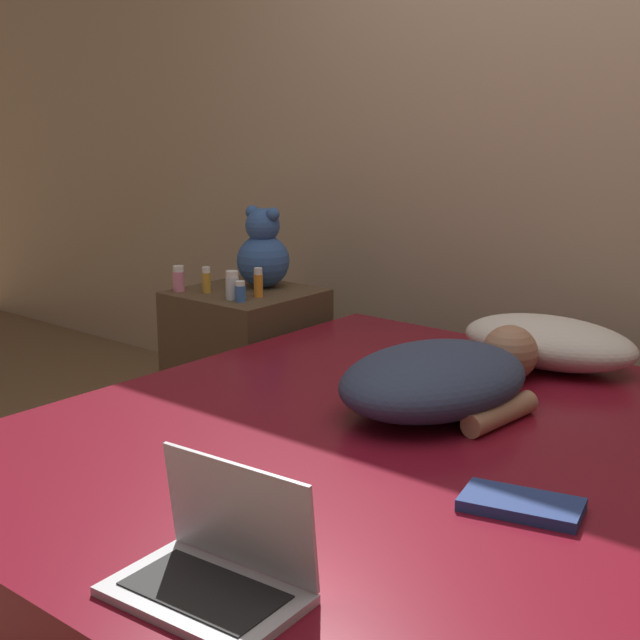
% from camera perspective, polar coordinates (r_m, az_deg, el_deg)
% --- Properties ---
extents(ground_plane, '(12.00, 12.00, 0.00)m').
position_cam_1_polar(ground_plane, '(2.45, 3.66, -18.14)').
color(ground_plane, brown).
extents(wall_back, '(8.00, 0.06, 2.60)m').
position_cam_1_polar(wall_back, '(3.21, 18.06, 13.27)').
color(wall_back, tan).
rests_on(wall_back, ground_plane).
extents(bed, '(1.69, 2.01, 0.49)m').
position_cam_1_polar(bed, '(2.33, 3.76, -13.03)').
color(bed, '#2D2319').
rests_on(bed, ground_plane).
extents(nightstand, '(0.48, 0.48, 0.59)m').
position_cam_1_polar(nightstand, '(3.50, -4.70, -2.83)').
color(nightstand, brown).
rests_on(nightstand, ground_plane).
extents(pillow, '(0.56, 0.33, 0.15)m').
position_cam_1_polar(pillow, '(2.84, 14.42, -1.37)').
color(pillow, beige).
rests_on(pillow, bed).
extents(person_lying, '(0.46, 0.76, 0.17)m').
position_cam_1_polar(person_lying, '(2.40, 7.88, -3.64)').
color(person_lying, '#2D3851').
rests_on(person_lying, bed).
extents(laptop, '(0.34, 0.23, 0.22)m').
position_cam_1_polar(laptop, '(1.55, -6.57, -15.26)').
color(laptop, silver).
rests_on(laptop, bed).
extents(teddy_bear, '(0.21, 0.21, 0.32)m').
position_cam_1_polar(teddy_bear, '(3.47, -3.67, 4.35)').
color(teddy_bear, '#335693').
rests_on(teddy_bear, nightstand).
extents(bottle_blue, '(0.04, 0.04, 0.08)m').
position_cam_1_polar(bottle_blue, '(3.24, -5.12, 1.82)').
color(bottle_blue, '#3866B2').
rests_on(bottle_blue, nightstand).
extents(bottle_amber, '(0.03, 0.03, 0.10)m').
position_cam_1_polar(bottle_amber, '(3.41, -7.28, 2.55)').
color(bottle_amber, gold).
rests_on(bottle_amber, nightstand).
extents(bottle_clear, '(0.05, 0.05, 0.11)m').
position_cam_1_polar(bottle_clear, '(3.28, -5.64, 2.21)').
color(bottle_clear, silver).
rests_on(bottle_clear, nightstand).
extents(bottle_white, '(0.03, 0.03, 0.06)m').
position_cam_1_polar(bottle_white, '(3.42, -5.53, 2.34)').
color(bottle_white, white).
rests_on(bottle_white, nightstand).
extents(bottle_pink, '(0.04, 0.04, 0.10)m').
position_cam_1_polar(bottle_pink, '(3.45, -9.04, 2.61)').
color(bottle_pink, pink).
rests_on(bottle_pink, nightstand).
extents(bottle_orange, '(0.03, 0.03, 0.11)m').
position_cam_1_polar(bottle_orange, '(3.31, -3.97, 2.39)').
color(bottle_orange, orange).
rests_on(bottle_orange, nightstand).
extents(book, '(0.26, 0.18, 0.02)m').
position_cam_1_polar(book, '(1.87, 12.76, -11.45)').
color(book, navy).
rests_on(book, bed).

